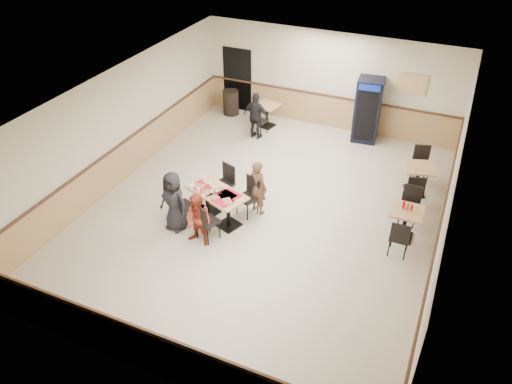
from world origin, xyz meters
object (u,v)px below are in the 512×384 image
at_px(main_table, 217,201).
at_px(diner_man_opposite, 258,187).
at_px(side_table_far, 418,176).
at_px(diner_woman_right, 198,220).
at_px(pepsi_cooler, 367,110).
at_px(back_table, 267,112).
at_px(diner_woman_left, 174,201).
at_px(trash_bin, 231,102).
at_px(side_table_near, 405,220).
at_px(lone_diner, 256,116).

distance_m(main_table, diner_man_opposite, 1.02).
bearing_deg(diner_man_opposite, side_table_far, -124.75).
xyz_separation_m(diner_woman_right, diner_man_opposite, (0.70, 1.63, 0.06)).
bearing_deg(pepsi_cooler, back_table, -178.59).
height_order(diner_woman_left, trash_bin, diner_woman_left).
relative_size(back_table, trash_bin, 1.01).
bearing_deg(main_table, diner_woman_right, -67.62).
distance_m(main_table, side_table_near, 4.28).
bearing_deg(main_table, trash_bin, 132.80).
bearing_deg(lone_diner, side_table_far, 173.69).
relative_size(side_table_far, trash_bin, 1.11).
xyz_separation_m(lone_diner, side_table_far, (4.93, -1.11, -0.20)).
height_order(main_table, diner_woman_left, diner_woman_left).
relative_size(diner_woman_right, back_table, 1.56).
relative_size(diner_man_opposite, side_table_near, 1.86).
relative_size(diner_woman_left, diner_man_opposite, 1.05).
distance_m(diner_woman_right, lone_diner, 5.16).
distance_m(side_table_near, pepsi_cooler, 4.71).
height_order(diner_woman_left, diner_woman_right, diner_woman_left).
bearing_deg(pepsi_cooler, diner_woman_right, -114.93).
relative_size(diner_woman_right, diner_man_opposite, 0.92).
bearing_deg(trash_bin, back_table, -13.72).
height_order(diner_man_opposite, side_table_far, diner_man_opposite).
bearing_deg(main_table, lone_diner, 121.08).
bearing_deg(side_table_near, diner_woman_left, -160.19).
xyz_separation_m(diner_woman_right, side_table_near, (4.09, 2.04, -0.14)).
height_order(main_table, back_table, main_table).
xyz_separation_m(back_table, pepsi_cooler, (3.04, 0.39, 0.47)).
relative_size(main_table, diner_man_opposite, 1.16).
bearing_deg(side_table_near, lone_diner, 148.48).
height_order(side_table_near, back_table, side_table_near).
distance_m(diner_woman_right, diner_man_opposite, 1.77).
bearing_deg(pepsi_cooler, side_table_near, -71.74).
height_order(diner_man_opposite, pepsi_cooler, pepsi_cooler).
relative_size(diner_woman_left, side_table_far, 1.62).
bearing_deg(back_table, diner_woman_left, -89.11).
xyz_separation_m(main_table, diner_man_opposite, (0.74, 0.67, 0.18)).
distance_m(diner_woman_right, back_table, 5.98).
height_order(diner_woman_left, side_table_near, diner_woman_left).
relative_size(main_table, trash_bin, 1.98).
relative_size(side_table_near, back_table, 0.91).
bearing_deg(side_table_near, main_table, -165.35).
distance_m(diner_woman_right, trash_bin, 6.68).
bearing_deg(diner_man_opposite, pepsi_cooler, -87.03).
xyz_separation_m(side_table_far, pepsi_cooler, (-1.89, 2.34, 0.44)).
relative_size(diner_man_opposite, side_table_far, 1.54).
height_order(main_table, trash_bin, trash_bin).
bearing_deg(trash_bin, diner_woman_left, -75.74).
height_order(diner_woman_right, side_table_far, diner_woman_right).
bearing_deg(trash_bin, diner_woman_right, -69.81).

